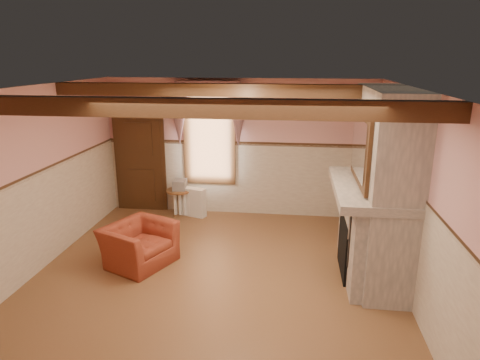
# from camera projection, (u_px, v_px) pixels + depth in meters

# --- Properties ---
(floor) EXTENTS (5.50, 6.00, 0.01)m
(floor) POSITION_uv_depth(u_px,v_px,m) (212.00, 283.00, 6.29)
(floor) COLOR brown
(floor) RESTS_ON ground
(ceiling) EXTENTS (5.50, 6.00, 0.01)m
(ceiling) POSITION_uv_depth(u_px,v_px,m) (208.00, 89.00, 5.51)
(ceiling) COLOR silver
(ceiling) RESTS_ON wall_back
(wall_back) EXTENTS (5.50, 0.02, 2.80)m
(wall_back) POSITION_uv_depth(u_px,v_px,m) (239.00, 148.00, 8.76)
(wall_back) COLOR #DE9B99
(wall_back) RESTS_ON floor
(wall_front) EXTENTS (5.50, 0.02, 2.80)m
(wall_front) POSITION_uv_depth(u_px,v_px,m) (129.00, 320.00, 3.04)
(wall_front) COLOR #DE9B99
(wall_front) RESTS_ON floor
(wall_left) EXTENTS (0.02, 6.00, 2.80)m
(wall_left) POSITION_uv_depth(u_px,v_px,m) (26.00, 185.00, 6.24)
(wall_left) COLOR #DE9B99
(wall_left) RESTS_ON floor
(wall_right) EXTENTS (0.02, 6.00, 2.80)m
(wall_right) POSITION_uv_depth(u_px,v_px,m) (418.00, 201.00, 5.57)
(wall_right) COLOR #DE9B99
(wall_right) RESTS_ON floor
(wainscot) EXTENTS (5.50, 6.00, 1.50)m
(wainscot) POSITION_uv_depth(u_px,v_px,m) (211.00, 236.00, 6.08)
(wainscot) COLOR beige
(wainscot) RESTS_ON floor
(chair_rail) EXTENTS (5.50, 6.00, 0.08)m
(chair_rail) POSITION_uv_depth(u_px,v_px,m) (210.00, 186.00, 5.87)
(chair_rail) COLOR black
(chair_rail) RESTS_ON wainscot
(firebox) EXTENTS (0.20, 0.95, 0.90)m
(firebox) POSITION_uv_depth(u_px,v_px,m) (349.00, 245.00, 6.49)
(firebox) COLOR black
(firebox) RESTS_ON floor
(armchair) EXTENTS (1.23, 1.30, 0.66)m
(armchair) POSITION_uv_depth(u_px,v_px,m) (139.00, 244.00, 6.80)
(armchair) COLOR maroon
(armchair) RESTS_ON floor
(side_table) EXTENTS (0.67, 0.67, 0.55)m
(side_table) POSITION_uv_depth(u_px,v_px,m) (179.00, 202.00, 8.94)
(side_table) COLOR brown
(side_table) RESTS_ON floor
(book_stack) EXTENTS (0.28, 0.34, 0.20)m
(book_stack) POSITION_uv_depth(u_px,v_px,m) (180.00, 185.00, 8.85)
(book_stack) COLOR #B7AD8C
(book_stack) RESTS_ON side_table
(radiator) EXTENTS (0.72, 0.40, 0.60)m
(radiator) POSITION_uv_depth(u_px,v_px,m) (190.00, 201.00, 8.90)
(radiator) COLOR white
(radiator) RESTS_ON floor
(bowl) EXTENTS (0.36, 0.36, 0.09)m
(bowl) POSITION_uv_depth(u_px,v_px,m) (371.00, 181.00, 6.20)
(bowl) COLOR brown
(bowl) RESTS_ON mantel
(mantel_clock) EXTENTS (0.14, 0.24, 0.20)m
(mantel_clock) POSITION_uv_depth(u_px,v_px,m) (366.00, 169.00, 6.66)
(mantel_clock) COLOR black
(mantel_clock) RESTS_ON mantel
(oil_lamp) EXTENTS (0.11, 0.11, 0.28)m
(oil_lamp) POSITION_uv_depth(u_px,v_px,m) (367.00, 168.00, 6.56)
(oil_lamp) COLOR #B59133
(oil_lamp) RESTS_ON mantel
(candle_red) EXTENTS (0.06, 0.06, 0.16)m
(candle_red) POSITION_uv_depth(u_px,v_px,m) (379.00, 193.00, 5.57)
(candle_red) COLOR #B1152A
(candle_red) RESTS_ON mantel
(jar_yellow) EXTENTS (0.06, 0.06, 0.12)m
(jar_yellow) POSITION_uv_depth(u_px,v_px,m) (377.00, 191.00, 5.70)
(jar_yellow) COLOR gold
(jar_yellow) RESTS_ON mantel
(fireplace) EXTENTS (0.85, 2.00, 2.80)m
(fireplace) POSITION_uv_depth(u_px,v_px,m) (383.00, 186.00, 6.18)
(fireplace) COLOR gray
(fireplace) RESTS_ON floor
(mantel) EXTENTS (1.05, 2.05, 0.12)m
(mantel) POSITION_uv_depth(u_px,v_px,m) (370.00, 189.00, 6.21)
(mantel) COLOR gray
(mantel) RESTS_ON fireplace
(overmantel_mirror) EXTENTS (0.06, 1.44, 1.04)m
(overmantel_mirror) POSITION_uv_depth(u_px,v_px,m) (360.00, 147.00, 6.06)
(overmantel_mirror) COLOR silver
(overmantel_mirror) RESTS_ON fireplace
(door) EXTENTS (1.10, 0.10, 2.10)m
(door) POSITION_uv_depth(u_px,v_px,m) (140.00, 162.00, 9.06)
(door) COLOR black
(door) RESTS_ON floor
(window) EXTENTS (1.06, 0.08, 2.02)m
(window) POSITION_uv_depth(u_px,v_px,m) (209.00, 136.00, 8.73)
(window) COLOR white
(window) RESTS_ON wall_back
(window_drapes) EXTENTS (1.30, 0.14, 1.40)m
(window_drapes) POSITION_uv_depth(u_px,v_px,m) (208.00, 106.00, 8.48)
(window_drapes) COLOR gray
(window_drapes) RESTS_ON wall_back
(ceiling_beam_front) EXTENTS (5.50, 0.18, 0.20)m
(ceiling_beam_front) POSITION_uv_depth(u_px,v_px,m) (186.00, 108.00, 4.40)
(ceiling_beam_front) COLOR black
(ceiling_beam_front) RESTS_ON ceiling
(ceiling_beam_back) EXTENTS (5.50, 0.18, 0.20)m
(ceiling_beam_back) POSITION_uv_depth(u_px,v_px,m) (224.00, 90.00, 6.68)
(ceiling_beam_back) COLOR black
(ceiling_beam_back) RESTS_ON ceiling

